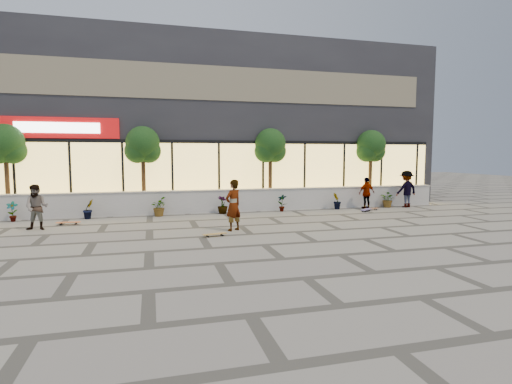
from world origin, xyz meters
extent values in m
plane|color=gray|center=(0.00, 0.00, 0.00)|extent=(80.00, 80.00, 0.00)
cube|color=silver|center=(0.00, 7.00, 0.50)|extent=(22.00, 0.35, 1.00)
cube|color=#B2AFA8|center=(0.00, 7.00, 1.02)|extent=(22.00, 0.42, 0.04)
cube|color=#26252A|center=(0.00, 12.50, 4.25)|extent=(24.00, 9.00, 8.50)
cube|color=#FFD466|center=(0.00, 7.98, 1.70)|extent=(23.04, 0.05, 3.00)
cube|color=black|center=(0.00, 7.95, 3.25)|extent=(23.04, 0.08, 0.15)
cube|color=#A60B0C|center=(-7.00, 7.93, 3.80)|extent=(5.00, 0.10, 0.90)
cube|color=white|center=(-7.00, 7.86, 3.80)|extent=(3.40, 0.06, 0.45)
cube|color=brown|center=(0.00, 7.98, 6.00)|extent=(21.60, 0.05, 1.60)
imported|color=black|center=(-8.50, 6.45, 0.41)|extent=(0.43, 0.29, 0.81)
imported|color=black|center=(-5.70, 6.45, 0.41)|extent=(0.57, 0.57, 0.81)
imported|color=black|center=(-2.90, 6.45, 0.41)|extent=(0.68, 0.77, 0.81)
imported|color=black|center=(-0.10, 6.45, 0.41)|extent=(0.64, 0.64, 0.81)
imported|color=black|center=(2.70, 6.45, 0.41)|extent=(0.46, 0.35, 0.81)
imported|color=black|center=(5.50, 6.45, 0.41)|extent=(0.55, 0.57, 0.81)
imported|color=black|center=(8.30, 6.45, 0.41)|extent=(0.77, 0.84, 0.81)
cylinder|color=#432E17|center=(-9.00, 7.70, 1.62)|extent=(0.18, 0.18, 3.24)
sphere|color=black|center=(-9.00, 7.70, 3.17)|extent=(1.50, 1.50, 1.50)
sphere|color=black|center=(-8.75, 7.75, 2.81)|extent=(1.10, 1.10, 1.10)
cylinder|color=#432E17|center=(-3.50, 7.70, 1.62)|extent=(0.18, 0.18, 3.24)
sphere|color=black|center=(-3.50, 7.70, 3.17)|extent=(1.50, 1.50, 1.50)
sphere|color=black|center=(-3.75, 7.65, 2.81)|extent=(1.10, 1.10, 1.10)
sphere|color=black|center=(-3.25, 7.75, 2.81)|extent=(1.10, 1.10, 1.10)
cylinder|color=#432E17|center=(2.50, 7.70, 1.62)|extent=(0.18, 0.18, 3.24)
sphere|color=black|center=(2.50, 7.70, 3.17)|extent=(1.50, 1.50, 1.50)
sphere|color=black|center=(2.25, 7.65, 2.81)|extent=(1.10, 1.10, 1.10)
sphere|color=black|center=(2.75, 7.75, 2.81)|extent=(1.10, 1.10, 1.10)
cylinder|color=#432E17|center=(8.00, 7.70, 1.62)|extent=(0.18, 0.18, 3.24)
sphere|color=black|center=(8.00, 7.70, 3.17)|extent=(1.50, 1.50, 1.50)
sphere|color=black|center=(7.75, 7.65, 2.81)|extent=(1.10, 1.10, 1.10)
sphere|color=black|center=(8.25, 7.75, 2.81)|extent=(1.10, 1.10, 1.10)
imported|color=silver|center=(-0.43, 2.41, 0.89)|extent=(0.78, 0.71, 1.79)
imported|color=#8F865C|center=(-7.07, 4.26, 0.80)|extent=(0.84, 0.69, 1.61)
imported|color=white|center=(7.00, 6.30, 0.77)|extent=(0.94, 0.50, 1.54)
imported|color=maroon|center=(9.22, 6.30, 0.92)|extent=(1.28, 0.85, 1.84)
cube|color=olive|center=(-1.22, 1.58, 0.09)|extent=(0.81, 0.34, 0.02)
cylinder|color=black|center=(-0.99, 1.69, 0.03)|extent=(0.06, 0.04, 0.06)
cylinder|color=black|center=(-0.97, 1.55, 0.03)|extent=(0.06, 0.04, 0.06)
cylinder|color=black|center=(-1.47, 1.60, 0.03)|extent=(0.06, 0.04, 0.06)
cylinder|color=black|center=(-1.44, 1.46, 0.03)|extent=(0.06, 0.04, 0.06)
cube|color=orange|center=(-6.24, 5.15, 0.09)|extent=(0.86, 0.27, 0.02)
cylinder|color=black|center=(-5.97, 5.21, 0.03)|extent=(0.06, 0.04, 0.06)
cylinder|color=black|center=(-5.98, 5.06, 0.03)|extent=(0.06, 0.04, 0.06)
cylinder|color=black|center=(-6.49, 5.25, 0.03)|extent=(0.06, 0.04, 0.06)
cylinder|color=black|center=(-6.50, 5.09, 0.03)|extent=(0.06, 0.04, 0.06)
cube|color=#9D5933|center=(7.00, 5.80, 0.08)|extent=(0.75, 0.26, 0.02)
cylinder|color=black|center=(7.22, 5.89, 0.03)|extent=(0.06, 0.03, 0.05)
cylinder|color=black|center=(7.23, 5.75, 0.03)|extent=(0.06, 0.03, 0.05)
cylinder|color=black|center=(6.77, 5.84, 0.03)|extent=(0.06, 0.03, 0.05)
cylinder|color=black|center=(6.78, 5.71, 0.03)|extent=(0.06, 0.03, 0.05)
cube|color=#6357A0|center=(6.50, 5.46, 0.09)|extent=(0.81, 0.69, 0.02)
cylinder|color=black|center=(6.66, 5.68, 0.03)|extent=(0.07, 0.06, 0.06)
cylinder|color=black|center=(6.75, 5.56, 0.03)|extent=(0.07, 0.06, 0.06)
cylinder|color=black|center=(6.25, 5.36, 0.03)|extent=(0.07, 0.06, 0.06)
cylinder|color=black|center=(6.34, 5.24, 0.03)|extent=(0.07, 0.06, 0.06)
camera|label=1|loc=(-3.17, -11.06, 2.65)|focal=28.00mm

